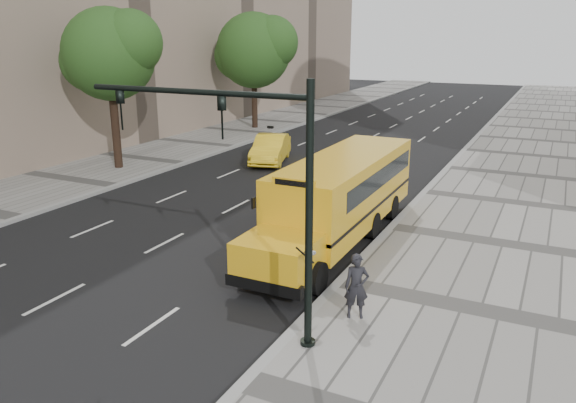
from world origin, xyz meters
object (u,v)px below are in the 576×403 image
at_px(taxi_near, 305,195).
at_px(taxi_far, 271,149).
at_px(tree_b, 110,53).
at_px(tree_c, 255,50).
at_px(school_bus, 342,191).
at_px(pedestrian, 357,286).
at_px(traffic_signal, 254,179).

relative_size(taxi_near, taxi_far, 0.88).
height_order(tree_b, taxi_far, tree_b).
bearing_deg(tree_c, taxi_near, -55.27).
distance_m(tree_c, school_bus, 25.42).
bearing_deg(school_bus, taxi_near, 137.83).
height_order(school_bus, taxi_far, school_bus).
height_order(school_bus, pedestrian, school_bus).
distance_m(school_bus, traffic_signal, 8.11).
xyz_separation_m(school_bus, pedestrian, (2.67, -5.95, -0.74)).
relative_size(school_bus, taxi_near, 2.70).
distance_m(school_bus, taxi_far, 13.06).
distance_m(tree_c, pedestrian, 31.86).
relative_size(taxi_near, pedestrian, 2.45).
bearing_deg(traffic_signal, pedestrian, 42.11).
relative_size(tree_c, taxi_far, 1.83).
xyz_separation_m(taxi_far, traffic_signal, (8.97, -17.80, 3.29)).
distance_m(tree_b, pedestrian, 21.19).
relative_size(tree_b, taxi_far, 1.78).
distance_m(taxi_near, pedestrian, 9.71).
height_order(tree_b, school_bus, tree_b).
xyz_separation_m(taxi_far, pedestrian, (10.95, -16.01, 0.22)).
bearing_deg(taxi_near, tree_b, 160.85).
distance_m(tree_c, traffic_signal, 32.00).
xyz_separation_m(school_bus, taxi_near, (-2.50, 2.26, -1.03)).
bearing_deg(taxi_near, tree_c, 116.38).
bearing_deg(traffic_signal, tree_c, 119.20).
relative_size(taxi_far, pedestrian, 2.80).
relative_size(pedestrian, traffic_signal, 0.27).
distance_m(tree_b, traffic_signal, 20.03).
xyz_separation_m(school_bus, traffic_signal, (0.69, -7.74, 2.33)).
distance_m(taxi_far, pedestrian, 19.40).
xyz_separation_m(tree_b, taxi_near, (12.41, -2.37, -5.57)).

